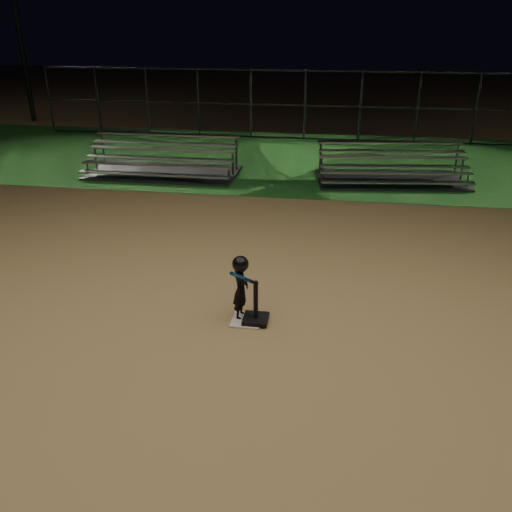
{
  "coord_description": "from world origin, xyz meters",
  "views": [
    {
      "loc": [
        1.19,
        -6.87,
        4.32
      ],
      "look_at": [
        0.0,
        1.0,
        0.65
      ],
      "focal_mm": 37.04,
      "sensor_mm": 36.0,
      "label": 1
    }
  ],
  "objects": [
    {
      "name": "home_plate",
      "position": [
        0.0,
        0.0,
        0.01
      ],
      "size": [
        0.45,
        0.45,
        0.02
      ],
      "primitive_type": "cube",
      "color": "beige",
      "rests_on": "ground"
    },
    {
      "name": "grass_strip",
      "position": [
        0.0,
        10.0,
        0.01
      ],
      "size": [
        60.0,
        8.0,
        0.01
      ],
      "primitive_type": "cube",
      "color": "#1B521A",
      "rests_on": "ground"
    },
    {
      "name": "backstop_fence",
      "position": [
        0.0,
        13.0,
        1.25
      ],
      "size": [
        20.08,
        0.08,
        2.5
      ],
      "color": "#38383D",
      "rests_on": "ground"
    },
    {
      "name": "ground",
      "position": [
        0.0,
        0.0,
        0.0
      ],
      "size": [
        80.0,
        80.0,
        0.0
      ],
      "primitive_type": "plane",
      "color": "#A8834C",
      "rests_on": "ground"
    },
    {
      "name": "bleacher_left",
      "position": [
        -3.77,
        7.69,
        0.22
      ],
      "size": [
        4.33,
        2.11,
        1.06
      ],
      "rotation": [
        0.0,
        0.0,
        -0.0
      ],
      "color": "#B2B2B7",
      "rests_on": "ground"
    },
    {
      "name": "batting_tee",
      "position": [
        0.15,
        0.0,
        0.14
      ],
      "size": [
        0.38,
        0.38,
        0.68
      ],
      "color": "black",
      "rests_on": "home_plate"
    },
    {
      "name": "bleacher_right",
      "position": [
        2.79,
        7.92,
        0.21
      ],
      "size": [
        4.27,
        2.44,
        1.0
      ],
      "rotation": [
        0.0,
        0.0,
        0.12
      ],
      "color": "#AEAEB3",
      "rests_on": "ground"
    },
    {
      "name": "child_batter",
      "position": [
        -0.1,
        0.11,
        0.56
      ],
      "size": [
        0.41,
        0.55,
        1.04
      ],
      "rotation": [
        0.0,
        0.0,
        1.46
      ],
      "color": "black",
      "rests_on": "ground"
    }
  ]
}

